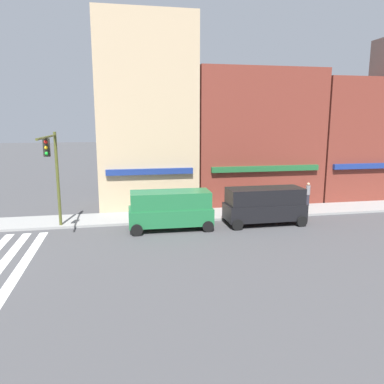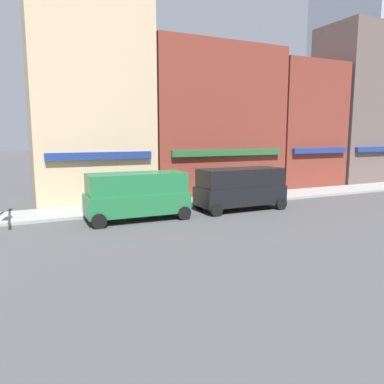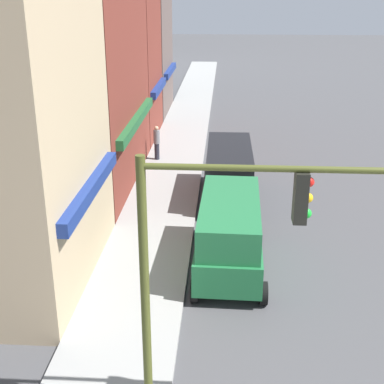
% 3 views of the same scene
% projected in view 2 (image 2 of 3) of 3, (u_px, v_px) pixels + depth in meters
% --- Properties ---
extents(storefront_row, '(30.36, 5.30, 13.82)m').
position_uv_depth(storefront_row, '(243.00, 111.00, 28.23)').
color(storefront_row, tan).
rests_on(storefront_row, ground_plane).
extents(van_green, '(5.05, 2.22, 2.34)m').
position_uv_depth(van_green, '(137.00, 194.00, 18.42)').
color(van_green, '#1E6638').
rests_on(van_green, ground_plane).
extents(van_black, '(5.01, 2.22, 2.34)m').
position_uv_depth(van_black, '(240.00, 187.00, 20.97)').
color(van_black, black).
rests_on(van_black, ground_plane).
extents(pedestrian_grey_coat, '(0.32, 0.32, 1.77)m').
position_uv_depth(pedestrian_grey_coat, '(271.00, 179.00, 26.42)').
color(pedestrian_grey_coat, '#23232D').
rests_on(pedestrian_grey_coat, sidewalk_left).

